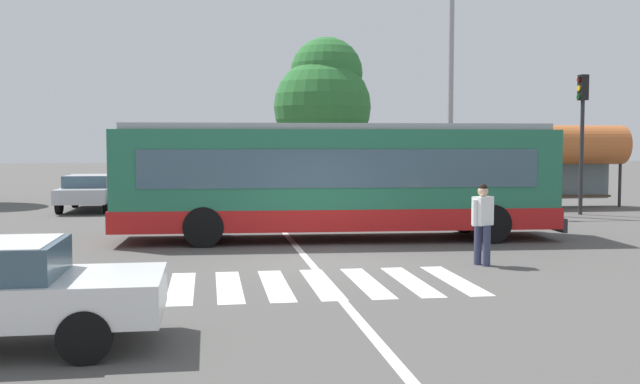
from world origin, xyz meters
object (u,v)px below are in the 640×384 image
object	(u,v)px
pedestrian_crossing_street	(483,220)
background_tree_right	(324,97)
parked_car_silver	(90,190)
bus_stop_shelter	(565,146)
parked_car_teal	(162,190)
city_transit_bus	(336,180)
parked_car_red	(237,189)
parked_car_charcoal	(367,187)
parked_car_champagne	(304,188)
twin_arm_street_lamp	(451,50)
traffic_light_far_corner	(582,122)

from	to	relation	value
pedestrian_crossing_street	background_tree_right	size ratio (longest dim) A/B	0.23
parked_car_silver	bus_stop_shelter	world-z (taller)	bus_stop_shelter
parked_car_teal	background_tree_right	xyz separation A→B (m)	(7.27, 6.53, 3.97)
city_transit_bus	parked_car_red	distance (m)	10.11
pedestrian_crossing_street	parked_car_silver	xyz separation A→B (m)	(-10.11, 14.36, -0.20)
parked_car_red	parked_car_charcoal	distance (m)	5.25
parked_car_red	parked_car_champagne	xyz separation A→B (m)	(2.64, 0.03, 0.00)
parked_car_silver	background_tree_right	xyz separation A→B (m)	(9.96, 6.29, 3.97)
city_transit_bus	pedestrian_crossing_street	xyz separation A→B (m)	(2.31, -4.61, -0.62)
parked_car_silver	twin_arm_street_lamp	xyz separation A→B (m)	(13.42, -2.29, 5.25)
pedestrian_crossing_street	twin_arm_street_lamp	world-z (taller)	twin_arm_street_lamp
parked_car_champagne	traffic_light_far_corner	xyz separation A→B (m)	(9.40, -4.45, 2.55)
traffic_light_far_corner	parked_car_champagne	bearing A→B (deg)	154.69
city_transit_bus	traffic_light_far_corner	world-z (taller)	traffic_light_far_corner
traffic_light_far_corner	twin_arm_street_lamp	bearing A→B (deg)	153.91
twin_arm_street_lamp	traffic_light_far_corner	bearing A→B (deg)	-26.09
parked_car_red	traffic_light_far_corner	bearing A→B (deg)	-20.12
city_transit_bus	background_tree_right	bearing A→B (deg)	82.33
parked_car_red	twin_arm_street_lamp	distance (m)	9.75
pedestrian_crossing_street	twin_arm_street_lamp	xyz separation A→B (m)	(3.31, 12.07, 5.05)
parked_car_red	traffic_light_far_corner	world-z (taller)	traffic_light_far_corner
city_transit_bus	background_tree_right	size ratio (longest dim) A/B	1.53
parked_car_red	parked_car_charcoal	world-z (taller)	same
parked_car_red	background_tree_right	world-z (taller)	background_tree_right
traffic_light_far_corner	twin_arm_street_lamp	world-z (taller)	twin_arm_street_lamp
city_transit_bus	parked_car_red	bearing A→B (deg)	102.83
parked_car_silver	twin_arm_street_lamp	bearing A→B (deg)	-9.70
parked_car_silver	parked_car_red	xyz separation A→B (m)	(5.56, 0.07, 0.00)
city_transit_bus	parked_car_charcoal	xyz separation A→B (m)	(3.01, 9.99, -0.82)
parked_car_champagne	traffic_light_far_corner	size ratio (longest dim) A/B	0.91
parked_car_champagne	traffic_light_far_corner	world-z (taller)	traffic_light_far_corner
pedestrian_crossing_street	bus_stop_shelter	world-z (taller)	bus_stop_shelter
city_transit_bus	parked_car_teal	xyz separation A→B (m)	(-5.11, 9.51, -0.82)
parked_car_charcoal	background_tree_right	size ratio (longest dim) A/B	0.60
parked_car_charcoal	background_tree_right	distance (m)	7.29
twin_arm_street_lamp	parked_car_teal	bearing A→B (deg)	169.17
bus_stop_shelter	parked_car_silver	bearing A→B (deg)	175.19
parked_car_red	bus_stop_shelter	distance (m)	13.03
pedestrian_crossing_street	parked_car_charcoal	size ratio (longest dim) A/B	0.37
bus_stop_shelter	background_tree_right	size ratio (longest dim) A/B	0.63
parked_car_silver	background_tree_right	world-z (taller)	background_tree_right
parked_car_champagne	parked_car_red	bearing A→B (deg)	-179.24
parked_car_silver	parked_car_champagne	xyz separation A→B (m)	(8.20, 0.11, 0.00)
city_transit_bus	parked_car_champagne	bearing A→B (deg)	87.66
parked_car_charcoal	twin_arm_street_lamp	distance (m)	6.39
parked_car_teal	background_tree_right	distance (m)	10.55
traffic_light_far_corner	background_tree_right	distance (m)	13.17
bus_stop_shelter	twin_arm_street_lamp	xyz separation A→B (m)	(-4.97, -0.75, 3.60)
parked_car_teal	parked_car_red	size ratio (longest dim) A/B	0.99
parked_car_red	parked_car_champagne	bearing A→B (deg)	0.76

